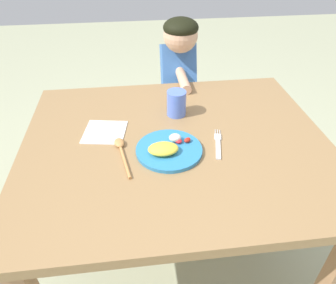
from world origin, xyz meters
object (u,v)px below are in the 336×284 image
plate (168,149)px  fork (218,144)px  person (178,93)px  drinking_cup (176,103)px  spoon (121,149)px

plate → fork: 0.19m
person → fork: bearing=94.3°
plate → person: (0.14, 0.69, -0.15)m
plate → fork: size_ratio=1.33×
plate → drinking_cup: 0.27m
person → plate: bearing=78.6°
fork → plate: bearing=108.6°
spoon → drinking_cup: drinking_cup is taller
plate → spoon: bearing=170.1°
spoon → person: person is taller
drinking_cup → spoon: bearing=-136.4°
plate → person: size_ratio=0.25×
spoon → fork: bearing=-102.1°
drinking_cup → person: (0.07, 0.44, -0.19)m
fork → drinking_cup: 0.27m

